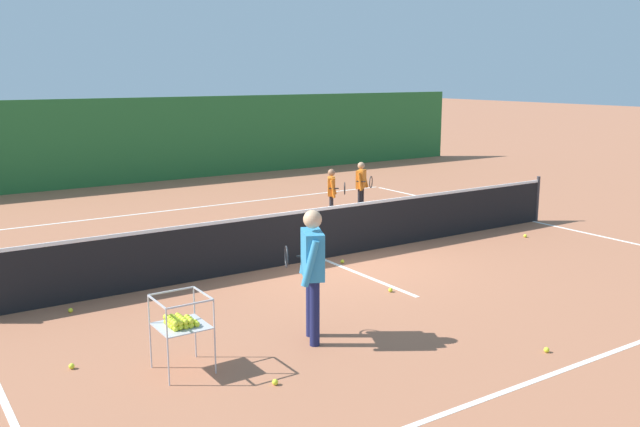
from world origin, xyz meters
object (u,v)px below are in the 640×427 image
object	(u,v)px
instructor	(312,263)
tennis_net	(322,233)
tennis_ball_8	(390,290)
tennis_ball_6	(275,382)
tennis_ball_2	(72,366)
student_0	(332,190)
tennis_ball_7	(547,350)
tennis_ball_1	(71,310)
student_1	(361,183)
tennis_ball_5	(525,236)
ball_cart	(181,322)
tennis_ball_3	(342,261)

from	to	relation	value
instructor	tennis_net	bearing A→B (deg)	54.49
tennis_ball_8	tennis_ball_6	bearing A→B (deg)	-149.66
tennis_ball_2	tennis_ball_8	xyz separation A→B (m)	(4.93, 0.17, 0.00)
student_0	tennis_ball_7	bearing A→B (deg)	-105.37
tennis_ball_7	tennis_ball_8	size ratio (longest dim) A/B	1.00
student_0	instructor	bearing A→B (deg)	-126.54
tennis_ball_8	tennis_ball_1	bearing A→B (deg)	157.81
tennis_ball_6	student_1	bearing A→B (deg)	47.40
tennis_net	student_1	xyz separation A→B (m)	(3.14, 2.97, 0.26)
student_1	tennis_ball_7	bearing A→B (deg)	-111.74
tennis_ball_1	tennis_ball_5	size ratio (longest dim) A/B	1.00
ball_cart	instructor	bearing A→B (deg)	-1.62
tennis_net	tennis_ball_1	world-z (taller)	tennis_net
tennis_ball_7	tennis_ball_3	bearing A→B (deg)	87.12
student_1	ball_cart	size ratio (longest dim) A/B	1.41
tennis_ball_6	tennis_ball_7	xyz separation A→B (m)	(3.25, -1.07, 0.00)
tennis_net	tennis_ball_8	world-z (taller)	tennis_net
tennis_ball_5	tennis_ball_8	bearing A→B (deg)	-164.79
instructor	ball_cart	distance (m)	1.81
student_1	tennis_ball_6	distance (m)	9.62
instructor	tennis_ball_2	xyz separation A→B (m)	(-2.82, 0.82, -1.00)
tennis_ball_3	tennis_ball_5	world-z (taller)	same
student_1	tennis_ball_1	xyz separation A→B (m)	(-7.79, -3.40, -0.73)
tennis_ball_3	tennis_ball_8	distance (m)	1.81
tennis_net	tennis_ball_3	world-z (taller)	tennis_net
tennis_ball_6	tennis_ball_7	bearing A→B (deg)	-18.28
tennis_ball_1	tennis_ball_6	size ratio (longest dim) A/B	1.00
tennis_ball_5	tennis_ball_8	size ratio (longest dim) A/B	1.00
tennis_ball_1	tennis_ball_6	xyz separation A→B (m)	(1.30, -3.66, 0.00)
student_0	tennis_ball_6	xyz separation A→B (m)	(-5.40, -6.74, -0.70)
tennis_ball_3	tennis_ball_6	xyz separation A→B (m)	(-3.48, -3.62, 0.00)
ball_cart	tennis_ball_5	xyz separation A→B (m)	(8.56, 2.21, -0.56)
student_1	tennis_ball_5	distance (m)	4.23
student_1	tennis_ball_3	bearing A→B (deg)	-131.19
student_0	ball_cart	xyz separation A→B (m)	(-6.11, -5.82, -0.14)
tennis_ball_3	tennis_ball_5	xyz separation A→B (m)	(4.36, -0.50, 0.00)
instructor	tennis_ball_5	bearing A→B (deg)	18.38
tennis_ball_1	student_1	bearing A→B (deg)	23.56
student_0	tennis_ball_6	distance (m)	8.66
tennis_net	student_0	size ratio (longest dim) A/B	9.93
instructor	tennis_ball_8	world-z (taller)	instructor
student_1	instructor	bearing A→B (deg)	-131.32
tennis_net	tennis_ball_5	size ratio (longest dim) A/B	178.32
student_1	tennis_ball_6	world-z (taller)	student_1
instructor	student_0	world-z (taller)	instructor
student_1	student_0	bearing A→B (deg)	-163.63
tennis_net	student_0	xyz separation A→B (m)	(2.05, 2.65, 0.24)
ball_cart	tennis_ball_8	world-z (taller)	ball_cart
student_0	tennis_ball_7	size ratio (longest dim) A/B	17.96
instructor	tennis_ball_8	size ratio (longest dim) A/B	25.29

